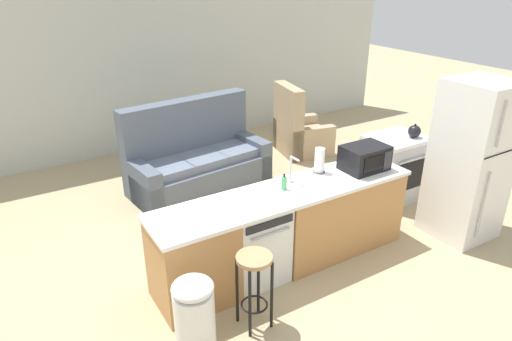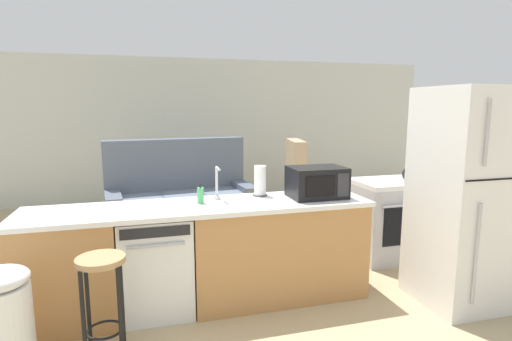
{
  "view_description": "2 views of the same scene",
  "coord_description": "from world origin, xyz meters",
  "px_view_note": "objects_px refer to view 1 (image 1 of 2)",
  "views": [
    {
      "loc": [
        -2.3,
        -3.39,
        3.01
      ],
      "look_at": [
        -0.04,
        0.31,
        1.06
      ],
      "focal_mm": 32.0,
      "sensor_mm": 36.0,
      "label": 1
    },
    {
      "loc": [
        -0.3,
        -3.31,
        1.72
      ],
      "look_at": [
        0.75,
        0.44,
        1.1
      ],
      "focal_mm": 28.0,
      "sensor_mm": 36.0,
      "label": 2
    }
  ],
  "objects_px": {
    "paper_towel_roll": "(319,161)",
    "trash_bin": "(195,316)",
    "dishwasher": "(254,242)",
    "kettle": "(414,131)",
    "stove_range": "(393,167)",
    "refrigerator": "(471,161)",
    "soap_bottle": "(284,183)",
    "armchair": "(298,133)",
    "bar_stool": "(254,276)",
    "couch": "(195,161)",
    "microwave": "(365,158)"
  },
  "relations": [
    {
      "from": "bar_stool",
      "to": "armchair",
      "type": "xyz_separation_m",
      "value": [
        2.84,
        3.21,
        -0.19
      ]
    },
    {
      "from": "dishwasher",
      "to": "bar_stool",
      "type": "xyz_separation_m",
      "value": [
        -0.36,
        -0.61,
        0.11
      ]
    },
    {
      "from": "paper_towel_roll",
      "to": "couch",
      "type": "xyz_separation_m",
      "value": [
        -0.57,
        2.12,
        -0.64
      ]
    },
    {
      "from": "paper_towel_roll",
      "to": "trash_bin",
      "type": "xyz_separation_m",
      "value": [
        -1.93,
        -0.84,
        -0.66
      ]
    },
    {
      "from": "stove_range",
      "to": "paper_towel_roll",
      "type": "height_order",
      "value": "paper_towel_roll"
    },
    {
      "from": "bar_stool",
      "to": "couch",
      "type": "xyz_separation_m",
      "value": [
        0.77,
        2.93,
        -0.14
      ]
    },
    {
      "from": "stove_range",
      "to": "bar_stool",
      "type": "xyz_separation_m",
      "value": [
        -2.96,
        -1.16,
        0.08
      ]
    },
    {
      "from": "kettle",
      "to": "refrigerator",
      "type": "bearing_deg",
      "value": -99.85
    },
    {
      "from": "bar_stool",
      "to": "dishwasher",
      "type": "bearing_deg",
      "value": 59.1
    },
    {
      "from": "dishwasher",
      "to": "kettle",
      "type": "relative_size",
      "value": 4.1
    },
    {
      "from": "refrigerator",
      "to": "kettle",
      "type": "relative_size",
      "value": 9.21
    },
    {
      "from": "stove_range",
      "to": "soap_bottle",
      "type": "bearing_deg",
      "value": -167.23
    },
    {
      "from": "paper_towel_roll",
      "to": "dishwasher",
      "type": "bearing_deg",
      "value": -168.32
    },
    {
      "from": "refrigerator",
      "to": "trash_bin",
      "type": "xyz_separation_m",
      "value": [
        -3.55,
        -0.09,
        -0.57
      ]
    },
    {
      "from": "microwave",
      "to": "trash_bin",
      "type": "xyz_separation_m",
      "value": [
        -2.41,
        -0.63,
        -0.66
      ]
    },
    {
      "from": "trash_bin",
      "to": "soap_bottle",
      "type": "bearing_deg",
      "value": 26.88
    },
    {
      "from": "dishwasher",
      "to": "microwave",
      "type": "xyz_separation_m",
      "value": [
        1.46,
        -0.0,
        0.62
      ]
    },
    {
      "from": "soap_bottle",
      "to": "bar_stool",
      "type": "xyz_separation_m",
      "value": [
        -0.76,
        -0.66,
        -0.44
      ]
    },
    {
      "from": "kettle",
      "to": "bar_stool",
      "type": "bearing_deg",
      "value": -161.76
    },
    {
      "from": "kettle",
      "to": "couch",
      "type": "height_order",
      "value": "couch"
    },
    {
      "from": "stove_range",
      "to": "refrigerator",
      "type": "xyz_separation_m",
      "value": [
        -0.0,
        -1.1,
        0.49
      ]
    },
    {
      "from": "microwave",
      "to": "bar_stool",
      "type": "bearing_deg",
      "value": -161.51
    },
    {
      "from": "microwave",
      "to": "couch",
      "type": "distance_m",
      "value": 2.63
    },
    {
      "from": "dishwasher",
      "to": "stove_range",
      "type": "xyz_separation_m",
      "value": [
        2.6,
        0.55,
        0.03
      ]
    },
    {
      "from": "refrigerator",
      "to": "bar_stool",
      "type": "relative_size",
      "value": 2.55
    },
    {
      "from": "dishwasher",
      "to": "armchair",
      "type": "xyz_separation_m",
      "value": [
        2.48,
        2.6,
        -0.07
      ]
    },
    {
      "from": "soap_bottle",
      "to": "armchair",
      "type": "bearing_deg",
      "value": 50.75
    },
    {
      "from": "microwave",
      "to": "couch",
      "type": "xyz_separation_m",
      "value": [
        -1.05,
        2.32,
        -0.65
      ]
    },
    {
      "from": "kettle",
      "to": "bar_stool",
      "type": "xyz_separation_m",
      "value": [
        -3.13,
        -1.03,
        -0.45
      ]
    },
    {
      "from": "dishwasher",
      "to": "soap_bottle",
      "type": "bearing_deg",
      "value": 6.98
    },
    {
      "from": "refrigerator",
      "to": "microwave",
      "type": "xyz_separation_m",
      "value": [
        -1.14,
        0.55,
        0.1
      ]
    },
    {
      "from": "stove_range",
      "to": "refrigerator",
      "type": "relative_size",
      "value": 0.48
    },
    {
      "from": "paper_towel_roll",
      "to": "armchair",
      "type": "distance_m",
      "value": 2.92
    },
    {
      "from": "paper_towel_roll",
      "to": "kettle",
      "type": "xyz_separation_m",
      "value": [
        1.8,
        0.22,
        -0.05
      ]
    },
    {
      "from": "soap_bottle",
      "to": "couch",
      "type": "relative_size",
      "value": 0.08
    },
    {
      "from": "paper_towel_roll",
      "to": "armchair",
      "type": "height_order",
      "value": "armchair"
    },
    {
      "from": "paper_towel_roll",
      "to": "refrigerator",
      "type": "bearing_deg",
      "value": -24.75
    },
    {
      "from": "trash_bin",
      "to": "bar_stool",
      "type": "bearing_deg",
      "value": 2.42
    },
    {
      "from": "stove_range",
      "to": "armchair",
      "type": "distance_m",
      "value": 2.06
    },
    {
      "from": "dishwasher",
      "to": "paper_towel_roll",
      "type": "xyz_separation_m",
      "value": [
        0.97,
        0.2,
        0.62
      ]
    },
    {
      "from": "bar_stool",
      "to": "trash_bin",
      "type": "xyz_separation_m",
      "value": [
        -0.59,
        -0.02,
        -0.16
      ]
    },
    {
      "from": "bar_stool",
      "to": "armchair",
      "type": "height_order",
      "value": "armchair"
    },
    {
      "from": "dishwasher",
      "to": "refrigerator",
      "type": "xyz_separation_m",
      "value": [
        2.6,
        -0.55,
        0.52
      ]
    },
    {
      "from": "kettle",
      "to": "couch",
      "type": "xyz_separation_m",
      "value": [
        -2.37,
        1.89,
        -0.59
      ]
    },
    {
      "from": "soap_bottle",
      "to": "trash_bin",
      "type": "bearing_deg",
      "value": -153.12
    },
    {
      "from": "trash_bin",
      "to": "kettle",
      "type": "bearing_deg",
      "value": 15.86
    },
    {
      "from": "kettle",
      "to": "armchair",
      "type": "height_order",
      "value": "armchair"
    },
    {
      "from": "paper_towel_roll",
      "to": "trash_bin",
      "type": "height_order",
      "value": "paper_towel_roll"
    },
    {
      "from": "refrigerator",
      "to": "trash_bin",
      "type": "height_order",
      "value": "refrigerator"
    },
    {
      "from": "refrigerator",
      "to": "paper_towel_roll",
      "type": "relative_size",
      "value": 6.7
    }
  ]
}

